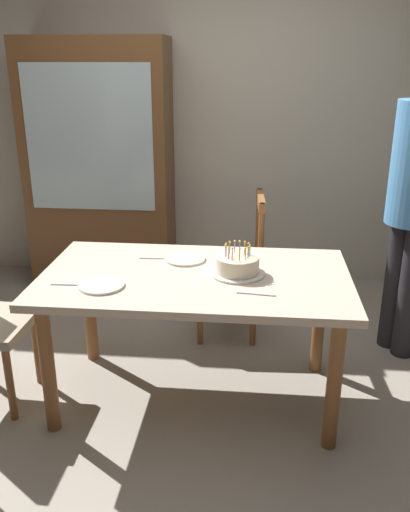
{
  "coord_description": "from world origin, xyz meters",
  "views": [
    {
      "loc": [
        0.29,
        -2.52,
        1.76
      ],
      "look_at": [
        0.05,
        0.0,
        0.83
      ],
      "focal_mm": 38.02,
      "sensor_mm": 36.0,
      "label": 1
    }
  ],
  "objects": [
    {
      "name": "ground",
      "position": [
        0.0,
        0.0,
        0.0
      ],
      "size": [
        6.4,
        6.4,
        0.0
      ],
      "primitive_type": "plane",
      "color": "#9E9384"
    },
    {
      "name": "back_wall",
      "position": [
        0.0,
        1.85,
        1.3
      ],
      "size": [
        6.4,
        0.1,
        2.6
      ],
      "primitive_type": "cube",
      "color": "beige",
      "rests_on": "ground"
    },
    {
      "name": "dining_table",
      "position": [
        0.0,
        0.0,
        0.64
      ],
      "size": [
        1.56,
        0.88,
        0.73
      ],
      "color": "beige",
      "rests_on": "ground"
    },
    {
      "name": "birthday_cake",
      "position": [
        0.21,
        0.02,
        0.77
      ],
      "size": [
        0.28,
        0.28,
        0.16
      ],
      "color": "silver",
      "rests_on": "dining_table"
    },
    {
      "name": "plate_near_celebrant",
      "position": [
        -0.43,
        -0.2,
        0.73
      ],
      "size": [
        0.22,
        0.22,
        0.01
      ],
      "primitive_type": "cylinder",
      "color": "silver",
      "rests_on": "dining_table"
    },
    {
      "name": "plate_far_side",
      "position": [
        -0.08,
        0.2,
        0.73
      ],
      "size": [
        0.22,
        0.22,
        0.01
      ],
      "primitive_type": "cylinder",
      "color": "silver",
      "rests_on": "dining_table"
    },
    {
      "name": "fork_near_celebrant",
      "position": [
        -0.59,
        -0.19,
        0.73
      ],
      "size": [
        0.18,
        0.02,
        0.01
      ],
      "primitive_type": "cube",
      "rotation": [
        0.0,
        0.0,
        0.03
      ],
      "color": "silver",
      "rests_on": "dining_table"
    },
    {
      "name": "fork_far_side",
      "position": [
        -0.24,
        0.2,
        0.73
      ],
      "size": [
        0.18,
        0.02,
        0.01
      ],
      "primitive_type": "cube",
      "rotation": [
        0.0,
        0.0,
        0.05
      ],
      "color": "silver",
      "rests_on": "dining_table"
    },
    {
      "name": "fork_near_guest",
      "position": [
        0.31,
        -0.22,
        0.73
      ],
      "size": [
        0.18,
        0.04,
        0.01
      ],
      "primitive_type": "cube",
      "rotation": [
        0.0,
        0.0,
        -0.12
      ],
      "color": "silver",
      "rests_on": "dining_table"
    },
    {
      "name": "chair_spindle_back",
      "position": [
        0.15,
        0.76,
        0.46
      ],
      "size": [
        0.46,
        0.46,
        0.95
      ],
      "color": "tan",
      "rests_on": "ground"
    },
    {
      "name": "china_cabinet",
      "position": [
        -0.92,
        1.56,
        0.95
      ],
      "size": [
        1.1,
        0.45,
        1.9
      ],
      "color": "brown",
      "rests_on": "ground"
    }
  ]
}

